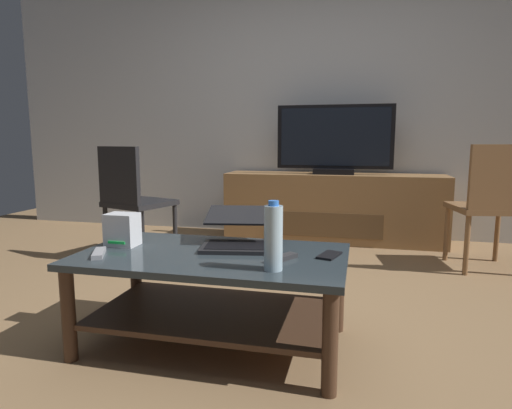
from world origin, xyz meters
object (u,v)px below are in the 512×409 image
Objects in this scene: dining_chair at (491,201)px; cell_phone at (329,255)px; media_cabinet at (333,208)px; water_bottle_near at (273,237)px; side_chair at (132,197)px; soundbar_remote at (282,258)px; tv_remote at (99,253)px; laptop at (239,233)px; television at (335,141)px; coffee_table at (213,281)px; router_box at (122,230)px.

dining_chair reaches higher than cell_phone.
media_cabinet is 2.20× the size of dining_chair.
media_cabinet is at bearing 88.18° from water_bottle_near.
dining_chair is 1.80m from cell_phone.
side_chair is at bearing 134.55° from water_bottle_near.
side_chair reaches higher than water_bottle_near.
tv_remote is at bearing -140.30° from soundbar_remote.
water_bottle_near is (0.23, -0.35, 0.07)m from laptop.
television reaches higher than side_chair.
water_bottle_near is 1.95× the size of cell_phone.
media_cabinet reaches higher than cell_phone.
television reaches higher than coffee_table.
media_cabinet is 12.44× the size of soundbar_remote.
soundbar_remote reaches higher than cell_phone.
soundbar_remote is (-1.21, -1.59, -0.06)m from dining_chair.
soundbar_remote is at bearing -42.29° from side_chair.
television is at bearing 88.17° from water_bottle_near.
media_cabinet is 7.29× the size of water_bottle_near.
coffee_table is at bearing -48.62° from side_chair.
soundbar_remote is at bearing -133.30° from cell_phone.
laptop is at bearing -98.47° from media_cabinet.
television is at bearing 119.95° from soundbar_remote.
media_cabinet is at bearing 148.19° from dining_chair.
tv_remote is at bearing -92.22° from router_box.
laptop is 1.59× the size of water_bottle_near.
router_box is at bearing -166.80° from laptop.
router_box is 0.97× the size of tv_remote.
side_chair reaches higher than soundbar_remote.
media_cabinet is 2.56m from tv_remote.
coffee_table is 2.18m from dining_chair.
dining_chair reaches higher than side_chair.
dining_chair is 2.08× the size of laptop.
side_chair is (-2.63, -0.30, -0.01)m from dining_chair.
router_box reaches higher than tv_remote.
tv_remote is at bearing -109.72° from media_cabinet.
coffee_table is 0.26m from laptop.
cell_phone is at bearing -86.80° from television.
dining_chair is at bearing 43.60° from laptop.
router_box is at bearing -111.08° from media_cabinet.
router_box is 0.81m from water_bottle_near.
tv_remote reaches higher than coffee_table.
router_box is at bearing -161.25° from cell_phone.
water_bottle_near is 0.80m from tv_remote.
laptop is 0.45m from cell_phone.
coffee_table is at bearing -117.00° from laptop.
dining_chair is 2.65m from side_chair.
coffee_table is at bearing -156.08° from cell_phone.
cell_phone is (0.51, 0.06, 0.14)m from coffee_table.
dining_chair reaches higher than soundbar_remote.
dining_chair is 3.32× the size of water_bottle_near.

